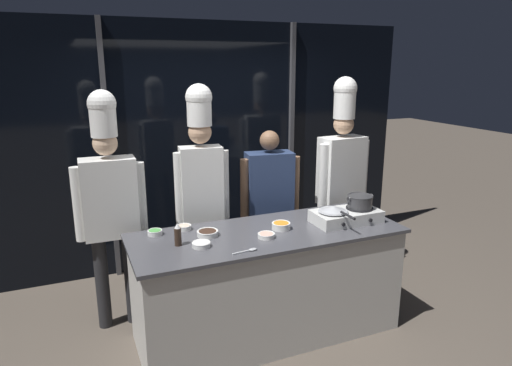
# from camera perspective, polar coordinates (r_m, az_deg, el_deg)

# --- Properties ---
(ground_plane) EXTENTS (24.00, 24.00, 0.00)m
(ground_plane) POSITION_cam_1_polar(r_m,az_deg,el_deg) (4.17, 1.41, -18.06)
(ground_plane) COLOR brown
(window_wall_back) EXTENTS (4.95, 0.09, 2.70)m
(window_wall_back) POSITION_cam_1_polar(r_m,az_deg,el_deg) (5.17, -6.27, 4.59)
(window_wall_back) COLOR black
(window_wall_back) RESTS_ON ground_plane
(demo_counter) EXTENTS (2.23, 0.83, 0.92)m
(demo_counter) POSITION_cam_1_polar(r_m,az_deg,el_deg) (3.93, 1.45, -12.38)
(demo_counter) COLOR beige
(demo_counter) RESTS_ON ground_plane
(portable_stove) EXTENTS (0.58, 0.33, 0.12)m
(portable_stove) POSITION_cam_1_polar(r_m,az_deg,el_deg) (4.02, 11.20, -4.06)
(portable_stove) COLOR silver
(portable_stove) RESTS_ON demo_counter
(frying_pan) EXTENTS (0.26, 0.44, 0.04)m
(frying_pan) POSITION_cam_1_polar(r_m,az_deg,el_deg) (3.92, 9.66, -3.24)
(frying_pan) COLOR #ADAFB5
(frying_pan) RESTS_ON portable_stove
(stock_pot) EXTENTS (0.24, 0.22, 0.11)m
(stock_pot) POSITION_cam_1_polar(r_m,az_deg,el_deg) (4.05, 12.86, -2.22)
(stock_pot) COLOR #333335
(stock_pot) RESTS_ON portable_stove
(squeeze_bottle_soy) EXTENTS (0.05, 0.05, 0.18)m
(squeeze_bottle_soy) POSITION_cam_1_polar(r_m,az_deg,el_deg) (3.50, -9.77, -6.39)
(squeeze_bottle_soy) COLOR #332319
(squeeze_bottle_soy) RESTS_ON demo_counter
(prep_bowl_soy_glaze) EXTENTS (0.17, 0.17, 0.04)m
(prep_bowl_soy_glaze) POSITION_cam_1_polar(r_m,az_deg,el_deg) (3.67, -6.07, -6.20)
(prep_bowl_soy_glaze) COLOR white
(prep_bowl_soy_glaze) RESTS_ON demo_counter
(prep_bowl_scallions) EXTENTS (0.12, 0.12, 0.04)m
(prep_bowl_scallions) POSITION_cam_1_polar(r_m,az_deg,el_deg) (3.76, -12.52, -6.01)
(prep_bowl_scallions) COLOR white
(prep_bowl_scallions) RESTS_ON demo_counter
(prep_bowl_shrimp) EXTENTS (0.14, 0.14, 0.04)m
(prep_bowl_shrimp) POSITION_cam_1_polar(r_m,az_deg,el_deg) (3.61, 1.30, -6.53)
(prep_bowl_shrimp) COLOR white
(prep_bowl_shrimp) RESTS_ON demo_counter
(prep_bowl_carrots) EXTENTS (0.16, 0.16, 0.06)m
(prep_bowl_carrots) POSITION_cam_1_polar(r_m,az_deg,el_deg) (3.79, 3.16, -5.30)
(prep_bowl_carrots) COLOR white
(prep_bowl_carrots) RESTS_ON demo_counter
(prep_bowl_chicken) EXTENTS (0.12, 0.12, 0.04)m
(prep_bowl_chicken) POSITION_cam_1_polar(r_m,az_deg,el_deg) (3.82, -8.96, -5.46)
(prep_bowl_chicken) COLOR white
(prep_bowl_chicken) RESTS_ON demo_counter
(prep_bowl_rice) EXTENTS (0.14, 0.14, 0.04)m
(prep_bowl_rice) POSITION_cam_1_polar(r_m,az_deg,el_deg) (3.46, -6.86, -7.59)
(prep_bowl_rice) COLOR white
(prep_bowl_rice) RESTS_ON demo_counter
(serving_spoon_slotted) EXTENTS (0.20, 0.05, 0.02)m
(serving_spoon_slotted) POSITION_cam_1_polar(r_m,az_deg,el_deg) (3.37, -0.87, -8.41)
(serving_spoon_slotted) COLOR #B2B5BA
(serving_spoon_slotted) RESTS_ON demo_counter
(chef_head) EXTENTS (0.58, 0.24, 2.06)m
(chef_head) POSITION_cam_1_polar(r_m,az_deg,el_deg) (3.98, -17.83, -1.49)
(chef_head) COLOR #232326
(chef_head) RESTS_ON ground_plane
(chef_sous) EXTENTS (0.49, 0.23, 2.09)m
(chef_sous) POSITION_cam_1_polar(r_m,az_deg,el_deg) (4.11, -6.85, 0.89)
(chef_sous) COLOR #232326
(chef_sous) RESTS_ON ground_plane
(person_guest) EXTENTS (0.59, 0.29, 1.64)m
(person_guest) POSITION_cam_1_polar(r_m,az_deg,el_deg) (4.48, 1.66, -1.70)
(person_guest) COLOR #2D3856
(person_guest) RESTS_ON ground_plane
(chef_line) EXTENTS (0.61, 0.29, 2.13)m
(chef_line) POSITION_cam_1_polar(r_m,az_deg,el_deg) (4.72, 10.66, 1.87)
(chef_line) COLOR #2D3856
(chef_line) RESTS_ON ground_plane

